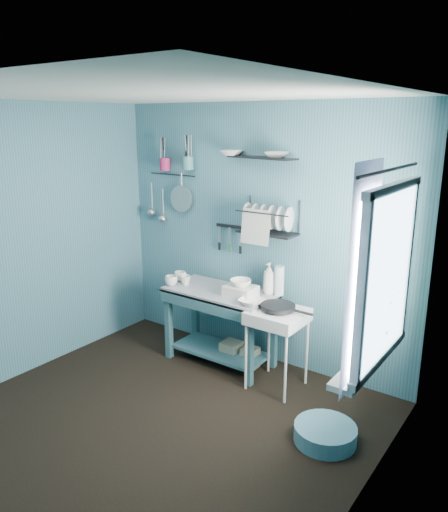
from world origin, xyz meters
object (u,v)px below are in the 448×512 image
Objects in this scene: wash_tub at (241,291)px; floor_basin at (325,434)px; utensil_cup_teal at (188,163)px; mug_left at (171,281)px; frying_pan at (278,306)px; work_counter at (220,327)px; soap_bottle at (269,278)px; mug_right at (180,276)px; colander at (181,199)px; mug_mid at (186,280)px; potted_plant at (370,321)px; utensil_cup_magenta at (165,164)px; dish_rack at (268,217)px; hotplate_stand at (277,349)px; storage_tin_large at (231,352)px; water_bottle at (279,281)px; storage_tin_small at (250,357)px.

floor_basin is at bearing -26.05° from wash_tub.
utensil_cup_teal is at bearing 160.73° from wash_tub.
frying_pan is at bearing 3.57° from mug_left.
soap_bottle is (0.42, 0.20, 0.53)m from work_counter.
floor_basin is at bearing -34.85° from frying_pan.
mug_right is 0.95m from soap_bottle.
colander is (-0.98, 0.33, 0.73)m from wash_tub.
colander is at bearing 133.29° from mug_mid.
wash_tub is 1.56m from potted_plant.
utensil_cup_magenta is at bearing 159.64° from floor_basin.
soap_bottle is at bearing 21.80° from mug_left.
utensil_cup_teal reaches higher than wash_tub.
wash_tub is 0.93× the size of frying_pan.
wash_tub is 0.60× the size of floor_basin.
wash_tub reaches higher than frying_pan.
dish_rack is (0.88, 0.23, 0.68)m from mug_right.
hotplate_stand is at bearing -8.75° from wash_tub.
mug_right is 0.56× the size of storage_tin_large.
colander reaches higher than water_bottle.
storage_tin_small is (-0.22, -0.14, -0.79)m from water_bottle.
water_bottle is 1.40m from colander.
work_counter is 0.42m from storage_tin_small.
mug_right is 1.19m from frying_pan.
work_counter is at bearing -153.43° from storage_tin_large.
soap_bottle is at bearing 142.56° from hotplate_stand.
dish_rack is (-0.31, 0.31, 1.11)m from hotplate_stand.
utensil_cup_magenta is at bearing 167.17° from frying_pan.
mug_mid is at bearing 45.00° from mug_left.
wash_tub is 2.15× the size of utensil_cup_teal.
potted_plant is (1.42, -0.59, 0.25)m from wash_tub.
frying_pan is at bearing -61.46° from water_bottle.
storage_tin_small is (-1.37, 0.69, -0.95)m from potted_plant.
utensil_cup_teal is (-1.29, 0.36, 1.55)m from hotplate_stand.
water_bottle is 1.40× the size of storage_tin_small.
colander reaches higher than floor_basin.
colander is at bearing -177.04° from dish_rack.
wash_tub is (0.73, 0.14, 0.00)m from mug_left.
water_bottle is 0.90m from storage_tin_large.
storage_tin_large is at bearing 19.90° from mug_left.
colander is at bearing 159.10° from potted_plant.
utensil_cup_magenta is 0.46× the size of colander.
wash_tub is at bearing -127.69° from soap_bottle.
mug_mid is 0.85m from soap_bottle.
soap_bottle is at bearing -4.33° from utensil_cup_teal.
utensil_cup_teal is at bearing 105.41° from mug_left.
mug_left is 0.17× the size of hotplate_stand.
utensil_cup_teal is at bearing 0.00° from utensil_cup_magenta.
water_bottle is 0.38× the size of hotplate_stand.
colander is at bearing 157.31° from floor_basin.
potted_plant reaches higher than water_bottle.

